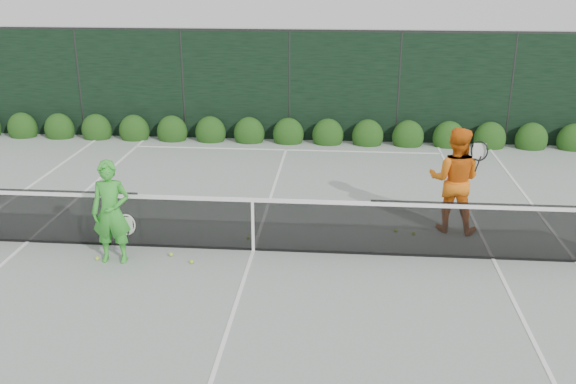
{
  "coord_description": "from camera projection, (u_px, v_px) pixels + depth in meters",
  "views": [
    {
      "loc": [
        1.48,
        -10.14,
        4.77
      ],
      "look_at": [
        0.58,
        0.3,
        1.0
      ],
      "focal_mm": 40.0,
      "sensor_mm": 36.0,
      "label": 1
    }
  ],
  "objects": [
    {
      "name": "ground",
      "position": [
        253.0,
        250.0,
        11.24
      ],
      "size": [
        80.0,
        80.0,
        0.0
      ],
      "primitive_type": "plane",
      "color": "gray",
      "rests_on": "ground"
    },
    {
      "name": "tennis_net",
      "position": [
        251.0,
        222.0,
        11.06
      ],
      "size": [
        12.9,
        0.1,
        1.07
      ],
      "color": "black",
      "rests_on": "ground"
    },
    {
      "name": "player_woman",
      "position": [
        111.0,
        212.0,
        10.56
      ],
      "size": [
        0.69,
        0.46,
        1.76
      ],
      "rotation": [
        0.0,
        0.0,
        0.06
      ],
      "color": "green",
      "rests_on": "ground"
    },
    {
      "name": "player_man",
      "position": [
        454.0,
        180.0,
        11.78
      ],
      "size": [
        1.13,
        0.98,
        1.98
      ],
      "rotation": [
        0.0,
        0.0,
        2.87
      ],
      "color": "orange",
      "rests_on": "ground"
    },
    {
      "name": "court_lines",
      "position": [
        253.0,
        250.0,
        11.23
      ],
      "size": [
        11.03,
        23.83,
        0.01
      ],
      "color": "white",
      "rests_on": "ground"
    },
    {
      "name": "windscreen_fence",
      "position": [
        222.0,
        232.0,
        8.18
      ],
      "size": [
        32.0,
        21.07,
        3.06
      ],
      "color": "black",
      "rests_on": "ground"
    },
    {
      "name": "hedge_row",
      "position": [
        288.0,
        134.0,
        17.86
      ],
      "size": [
        31.66,
        0.65,
        0.94
      ],
      "color": "#14350E",
      "rests_on": "ground"
    },
    {
      "name": "tennis_balls",
      "position": [
        257.0,
        246.0,
        11.35
      ],
      "size": [
        5.52,
        1.71,
        0.07
      ],
      "color": "#ABD930",
      "rests_on": "ground"
    }
  ]
}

